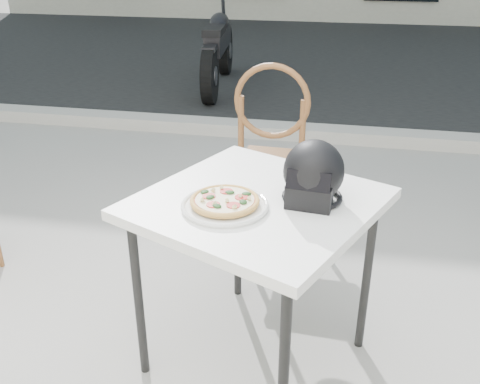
% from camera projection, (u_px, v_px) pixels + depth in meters
% --- Properties ---
extents(ground, '(80.00, 80.00, 0.00)m').
position_uv_depth(ground, '(184.00, 336.00, 2.64)').
color(ground, gray).
rests_on(ground, ground).
extents(street_asphalt, '(30.00, 8.00, 0.00)m').
position_uv_depth(street_asphalt, '(307.00, 56.00, 8.83)').
color(street_asphalt, black).
rests_on(street_asphalt, ground).
extents(curb, '(30.00, 0.25, 0.12)m').
position_uv_depth(curb, '(272.00, 130.00, 5.26)').
color(curb, '#A29F98').
rests_on(curb, ground).
extents(cafe_table_main, '(1.15, 1.15, 0.83)m').
position_uv_depth(cafe_table_main, '(257.00, 215.00, 2.18)').
color(cafe_table_main, white).
rests_on(cafe_table_main, ground).
extents(plate, '(0.39, 0.39, 0.02)m').
position_uv_depth(plate, '(225.00, 206.00, 2.07)').
color(plate, white).
rests_on(plate, cafe_table_main).
extents(pizza, '(0.32, 0.32, 0.03)m').
position_uv_depth(pizza, '(225.00, 200.00, 2.06)').
color(pizza, gold).
rests_on(pizza, plate).
extents(helmet, '(0.27, 0.28, 0.25)m').
position_uv_depth(helmet, '(313.00, 175.00, 2.09)').
color(helmet, black).
rests_on(helmet, cafe_table_main).
extents(cafe_chair_main, '(0.46, 0.46, 1.17)m').
position_uv_depth(cafe_chair_main, '(274.00, 146.00, 3.21)').
color(cafe_chair_main, brown).
rests_on(cafe_chair_main, ground).
extents(motorcycle, '(0.57, 2.20, 1.10)m').
position_uv_depth(motorcycle, '(218.00, 50.00, 6.81)').
color(motorcycle, black).
rests_on(motorcycle, street_asphalt).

